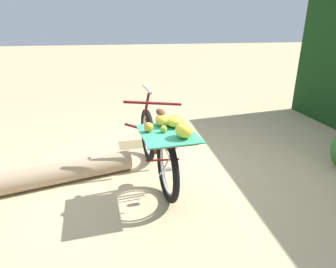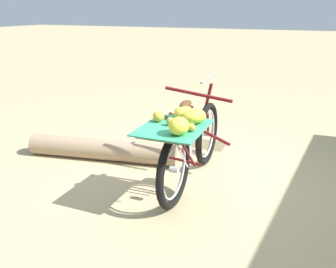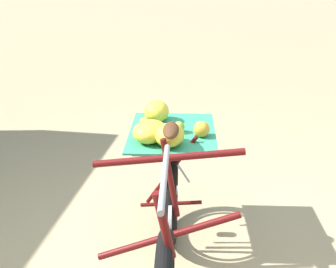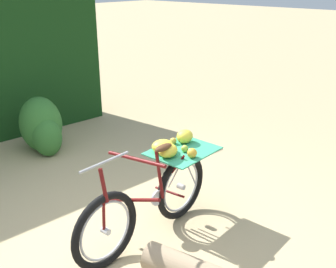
{
  "view_description": "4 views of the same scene",
  "coord_description": "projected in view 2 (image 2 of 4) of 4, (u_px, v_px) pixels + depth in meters",
  "views": [
    {
      "loc": [
        -0.78,
        -3.2,
        1.77
      ],
      "look_at": [
        -0.17,
        -0.73,
        0.81
      ],
      "focal_mm": 30.24,
      "sensor_mm": 36.0,
      "label": 1
    },
    {
      "loc": [
        0.98,
        -3.28,
        1.74
      ],
      "look_at": [
        -0.15,
        -0.72,
        0.75
      ],
      "focal_mm": 37.74,
      "sensor_mm": 36.0,
      "label": 2
    },
    {
      "loc": [
        -0.26,
        1.77,
        1.75
      ],
      "look_at": [
        -0.11,
        -0.56,
        0.78
      ],
      "focal_mm": 43.71,
      "sensor_mm": 36.0,
      "label": 3
    },
    {
      "loc": [
        -2.55,
        2.26,
        2.45
      ],
      "look_at": [
        -0.02,
        -0.52,
        0.96
      ],
      "focal_mm": 42.7,
      "sensor_mm": 36.0,
      "label": 4
    }
  ],
  "objects": [
    {
      "name": "leaf_litter_patch",
      "position": [
        209.0,
        145.0,
        4.78
      ],
      "size": [
        0.44,
        0.36,
        0.01
      ],
      "primitive_type": "cube",
      "color": "olive",
      "rests_on": "ground_plane"
    },
    {
      "name": "fallen_log",
      "position": [
        102.0,
        149.0,
        4.29
      ],
      "size": [
        1.85,
        0.61,
        0.26
      ],
      "primitive_type": "cylinder",
      "rotation": [
        0.0,
        1.57,
        0.2
      ],
      "color": "#9E8466",
      "rests_on": "ground_plane"
    },
    {
      "name": "bicycle",
      "position": [
        190.0,
        143.0,
        3.51
      ],
      "size": [
        0.71,
        1.78,
        1.03
      ],
      "rotation": [
        0.0,
        0.0,
        1.6
      ],
      "color": "black",
      "rests_on": "ground_plane"
    },
    {
      "name": "ground_plane",
      "position": [
        207.0,
        181.0,
        3.78
      ],
      "size": [
        60.0,
        60.0,
        0.0
      ],
      "primitive_type": "plane",
      "color": "tan"
    }
  ]
}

